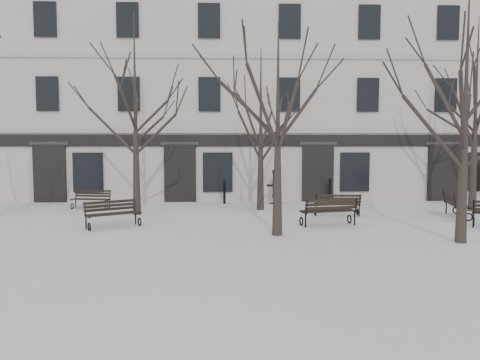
{
  "coord_description": "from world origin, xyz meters",
  "views": [
    {
      "loc": [
        -1.25,
        -15.7,
        2.91
      ],
      "look_at": [
        -0.63,
        3.0,
        1.48
      ],
      "focal_mm": 35.0,
      "sensor_mm": 36.0,
      "label": 1
    }
  ],
  "objects_px": {
    "bench_0": "(112,213)",
    "bench_3": "(91,199)",
    "tree_2": "(466,79)",
    "bench_1": "(329,210)",
    "tree_1": "(278,103)",
    "bench_5": "(455,203)",
    "bench_4": "(337,204)"
  },
  "relations": [
    {
      "from": "tree_1",
      "to": "bench_0",
      "type": "bearing_deg",
      "value": 164.25
    },
    {
      "from": "bench_0",
      "to": "bench_5",
      "type": "xyz_separation_m",
      "value": [
        13.15,
        1.9,
        0.03
      ]
    },
    {
      "from": "tree_2",
      "to": "tree_1",
      "type": "bearing_deg",
      "value": 166.12
    },
    {
      "from": "bench_3",
      "to": "tree_1",
      "type": "bearing_deg",
      "value": -30.32
    },
    {
      "from": "tree_1",
      "to": "bench_5",
      "type": "bearing_deg",
      "value": 24.78
    },
    {
      "from": "bench_1",
      "to": "bench_5",
      "type": "xyz_separation_m",
      "value": [
        5.49,
        1.8,
        0.0
      ]
    },
    {
      "from": "tree_2",
      "to": "bench_1",
      "type": "height_order",
      "value": "tree_2"
    },
    {
      "from": "bench_5",
      "to": "bench_0",
      "type": "bearing_deg",
      "value": 112.13
    },
    {
      "from": "tree_1",
      "to": "bench_5",
      "type": "height_order",
      "value": "tree_1"
    },
    {
      "from": "tree_2",
      "to": "bench_4",
      "type": "bearing_deg",
      "value": 114.98
    },
    {
      "from": "bench_1",
      "to": "bench_4",
      "type": "distance_m",
      "value": 2.38
    },
    {
      "from": "tree_2",
      "to": "bench_3",
      "type": "distance_m",
      "value": 15.73
    },
    {
      "from": "bench_4",
      "to": "bench_5",
      "type": "relative_size",
      "value": 0.89
    },
    {
      "from": "bench_1",
      "to": "bench_4",
      "type": "height_order",
      "value": "bench_1"
    },
    {
      "from": "tree_1",
      "to": "tree_2",
      "type": "height_order",
      "value": "tree_2"
    },
    {
      "from": "bench_0",
      "to": "bench_5",
      "type": "relative_size",
      "value": 0.91
    },
    {
      "from": "tree_2",
      "to": "bench_0",
      "type": "distance_m",
      "value": 12.09
    },
    {
      "from": "bench_0",
      "to": "bench_5",
      "type": "bearing_deg",
      "value": -23.51
    },
    {
      "from": "tree_2",
      "to": "bench_1",
      "type": "xyz_separation_m",
      "value": [
        -3.27,
        2.99,
        -4.23
      ]
    },
    {
      "from": "bench_3",
      "to": "bench_5",
      "type": "height_order",
      "value": "bench_5"
    },
    {
      "from": "tree_1",
      "to": "bench_3",
      "type": "height_order",
      "value": "tree_1"
    },
    {
      "from": "bench_1",
      "to": "tree_1",
      "type": "bearing_deg",
      "value": 26.96
    },
    {
      "from": "tree_1",
      "to": "bench_4",
      "type": "relative_size",
      "value": 3.58
    },
    {
      "from": "tree_2",
      "to": "bench_3",
      "type": "xyz_separation_m",
      "value": [
        -13.02,
        7.7,
        -4.32
      ]
    },
    {
      "from": "bench_0",
      "to": "bench_4",
      "type": "xyz_separation_m",
      "value": [
        8.5,
        2.33,
        -0.01
      ]
    },
    {
      "from": "bench_5",
      "to": "bench_4",
      "type": "bearing_deg",
      "value": 98.64
    },
    {
      "from": "bench_5",
      "to": "bench_1",
      "type": "bearing_deg",
      "value": 122.06
    },
    {
      "from": "bench_0",
      "to": "bench_3",
      "type": "height_order",
      "value": "bench_0"
    },
    {
      "from": "tree_1",
      "to": "bench_1",
      "type": "height_order",
      "value": "tree_1"
    },
    {
      "from": "bench_1",
      "to": "bench_5",
      "type": "bearing_deg",
      "value": -174.25
    },
    {
      "from": "bench_1",
      "to": "bench_3",
      "type": "xyz_separation_m",
      "value": [
        -9.75,
        4.7,
        -0.08
      ]
    },
    {
      "from": "bench_5",
      "to": "tree_1",
      "type": "bearing_deg",
      "value": 128.7
    }
  ]
}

